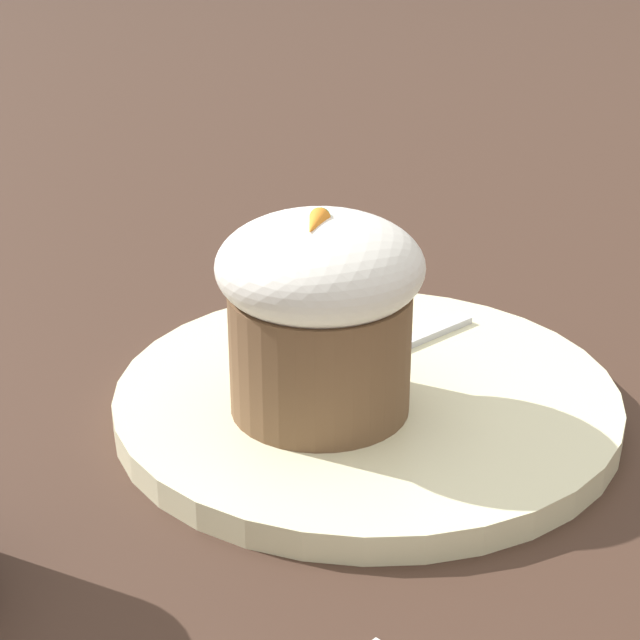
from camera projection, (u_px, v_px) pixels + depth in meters
The scene contains 4 objects.
ground_plane at pixel (366, 412), 0.56m from camera, with size 4.00×4.00×0.00m, color #3D281E.
dessert_plate at pixel (366, 400), 0.56m from camera, with size 0.26×0.26×0.01m.
carrot_cake at pixel (320, 309), 0.52m from camera, with size 0.10×0.10×0.11m.
spoon at pixel (353, 362), 0.58m from camera, with size 0.12×0.09×0.01m.
Camera 1 is at (0.48, 0.10, 0.28)m, focal length 60.00 mm.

